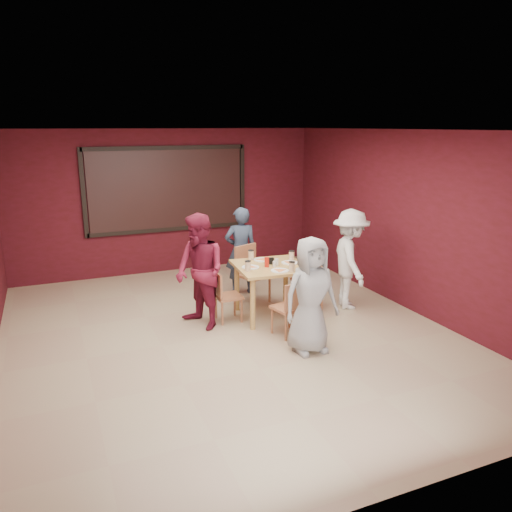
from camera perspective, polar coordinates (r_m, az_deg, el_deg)
name	(u,v)px	position (r m, az deg, el deg)	size (l,w,h in m)	color
floor	(229,334)	(7.13, -3.08, -8.94)	(7.00, 7.00, 0.00)	tan
window_blinds	(168,189)	(9.92, -10.06, 7.51)	(3.00, 0.02, 1.50)	black
dining_table	(270,272)	(7.54, 1.66, -1.83)	(1.12, 1.12, 0.97)	tan
chair_front	(291,305)	(6.92, 4.04, -5.65)	(0.46, 0.46, 0.80)	#A56440
chair_back	(251,270)	(8.26, -0.63, -1.63)	(0.59, 0.59, 0.94)	#A56440
chair_left	(224,294)	(7.45, -3.65, -4.30)	(0.38, 0.38, 0.77)	#A56440
chair_right	(312,277)	(8.01, 6.45, -2.42)	(0.48, 0.48, 0.90)	#A56440
diner_front	(311,295)	(6.40, 6.27, -4.49)	(0.74, 0.48, 1.52)	#979797
diner_back	(241,251)	(8.59, -1.75, 0.59)	(0.56, 0.36, 1.52)	#2E3C53
diner_left	(200,272)	(7.16, -6.42, -1.81)	(0.81, 0.63, 1.67)	maroon
diner_right	(350,259)	(8.05, 10.72, -0.37)	(1.03, 0.59, 1.60)	white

